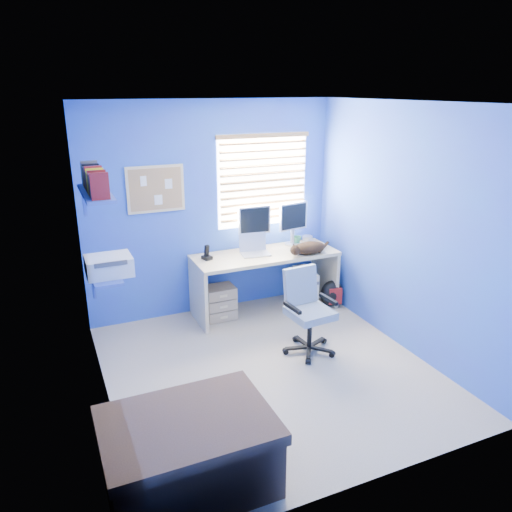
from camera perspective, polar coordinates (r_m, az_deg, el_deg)
name	(u,v)px	position (r m, az deg, el deg)	size (l,w,h in m)	color
floor	(269,369)	(5.00, 1.46, -12.84)	(3.00, 3.20, 0.00)	#BBAB98
ceiling	(271,102)	(4.26, 1.75, 17.17)	(3.00, 3.20, 0.00)	white
wall_back	(212,210)	(5.90, -5.07, 5.29)	(3.00, 0.01, 2.50)	blue
wall_front	(380,320)	(3.20, 14.00, -7.14)	(3.00, 0.01, 2.50)	blue
wall_left	(96,271)	(4.09, -17.77, -1.70)	(0.01, 3.20, 2.50)	blue
wall_right	(404,230)	(5.26, 16.55, 2.91)	(0.01, 3.20, 2.50)	blue
desk	(265,282)	(6.05, 1.02, -3.04)	(1.73, 0.65, 0.74)	beige
laptop	(255,246)	(5.86, -0.08, 1.20)	(0.33, 0.26, 0.22)	silver
monitor_left	(254,228)	(6.00, -0.25, 3.22)	(0.40, 0.12, 0.54)	silver
monitor_right	(293,224)	(6.20, 4.21, 3.69)	(0.40, 0.12, 0.54)	silver
phone	(207,252)	(5.73, -5.65, 0.42)	(0.09, 0.11, 0.17)	black
mug	(297,240)	(6.29, 4.70, 1.82)	(0.10, 0.09, 0.10)	#2D7F56
cd_spindle	(307,238)	(6.43, 5.90, 2.01)	(0.13, 0.13, 0.07)	silver
cat	(309,248)	(5.93, 6.11, 0.94)	(0.41, 0.22, 0.15)	black
tower_pc	(305,287)	(6.33, 5.62, -3.56)	(0.19, 0.44, 0.45)	beige
drawer_boxes	(220,302)	(5.94, -4.16, -5.29)	(0.35, 0.28, 0.41)	tan
yellow_book	(303,303)	(6.14, 5.35, -5.32)	(0.03, 0.17, 0.24)	yellow
backpack	(332,294)	(6.31, 8.63, -4.27)	(0.29, 0.22, 0.34)	black
bed_corner	(189,452)	(3.67, -7.71, -21.33)	(1.10, 0.78, 0.53)	brown
office_chair	(307,322)	(5.21, 5.90, -7.46)	(0.54, 0.54, 0.87)	black
window_blinds	(263,181)	(6.05, 0.84, 8.59)	(1.15, 0.05, 1.10)	white
corkboard	(156,189)	(5.65, -11.39, 7.51)	(0.64, 0.02, 0.52)	beige
wall_shelves	(101,224)	(4.77, -17.31, 3.52)	(0.42, 0.90, 1.05)	#3A52B2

